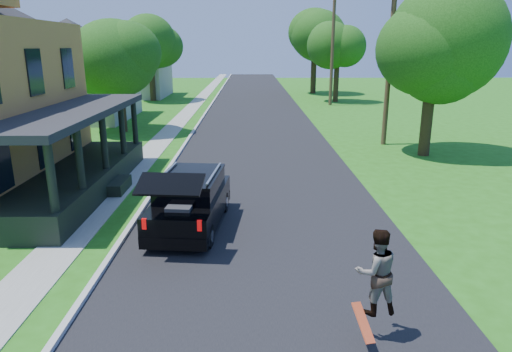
{
  "coord_description": "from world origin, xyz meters",
  "views": [
    {
      "loc": [
        -0.43,
        -10.45,
        5.28
      ],
      "look_at": [
        -0.26,
        3.0,
        1.44
      ],
      "focal_mm": 32.0,
      "sensor_mm": 36.0,
      "label": 1
    }
  ],
  "objects_px": {
    "utility_pole_near": "(390,52)",
    "black_suv": "(190,201)",
    "tree_right_near": "(434,42)",
    "skateboarder": "(376,272)"
  },
  "relations": [
    {
      "from": "black_suv",
      "to": "utility_pole_near",
      "type": "xyz_separation_m",
      "value": [
        9.23,
        11.97,
        4.13
      ]
    },
    {
      "from": "skateboarder",
      "to": "black_suv",
      "type": "bearing_deg",
      "value": -62.48
    },
    {
      "from": "tree_right_near",
      "to": "utility_pole_near",
      "type": "height_order",
      "value": "utility_pole_near"
    },
    {
      "from": "black_suv",
      "to": "utility_pole_near",
      "type": "relative_size",
      "value": 0.5
    },
    {
      "from": "black_suv",
      "to": "skateboarder",
      "type": "xyz_separation_m",
      "value": [
        4.08,
        -5.45,
        0.51
      ]
    },
    {
      "from": "black_suv",
      "to": "tree_right_near",
      "type": "bearing_deg",
      "value": 47.33
    },
    {
      "from": "skateboarder",
      "to": "utility_pole_near",
      "type": "bearing_deg",
      "value": -115.8
    },
    {
      "from": "tree_right_near",
      "to": "utility_pole_near",
      "type": "distance_m",
      "value": 2.92
    },
    {
      "from": "black_suv",
      "to": "tree_right_near",
      "type": "distance_m",
      "value": 14.79
    },
    {
      "from": "utility_pole_near",
      "to": "black_suv",
      "type": "bearing_deg",
      "value": -135.14
    }
  ]
}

